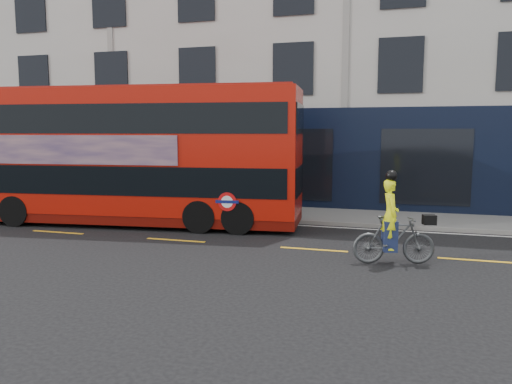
% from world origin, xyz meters
% --- Properties ---
extents(ground, '(120.00, 120.00, 0.00)m').
position_xyz_m(ground, '(0.00, 0.00, 0.00)').
color(ground, black).
rests_on(ground, ground).
extents(pavement, '(60.00, 3.00, 0.12)m').
position_xyz_m(pavement, '(0.00, 6.50, 0.06)').
color(pavement, slate).
rests_on(pavement, ground).
extents(kerb, '(60.00, 0.12, 0.13)m').
position_xyz_m(kerb, '(0.00, 5.00, 0.07)').
color(kerb, slate).
rests_on(kerb, ground).
extents(building_terrace, '(50.00, 10.07, 15.00)m').
position_xyz_m(building_terrace, '(0.00, 12.94, 7.49)').
color(building_terrace, beige).
rests_on(building_terrace, ground).
extents(road_edge_line, '(58.00, 0.10, 0.01)m').
position_xyz_m(road_edge_line, '(0.00, 4.70, 0.00)').
color(road_edge_line, silver).
rests_on(road_edge_line, ground).
extents(lane_dashes, '(58.00, 0.12, 0.01)m').
position_xyz_m(lane_dashes, '(0.00, 1.50, 0.00)').
color(lane_dashes, gold).
rests_on(lane_dashes, ground).
extents(bus, '(11.43, 3.74, 4.53)m').
position_xyz_m(bus, '(-6.45, 3.51, 2.32)').
color(bus, '#A81106').
rests_on(bus, ground).
extents(cyclist, '(2.00, 1.02, 2.23)m').
position_xyz_m(cyclist, '(2.03, 0.63, 0.74)').
color(cyclist, '#45494A').
rests_on(cyclist, ground).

